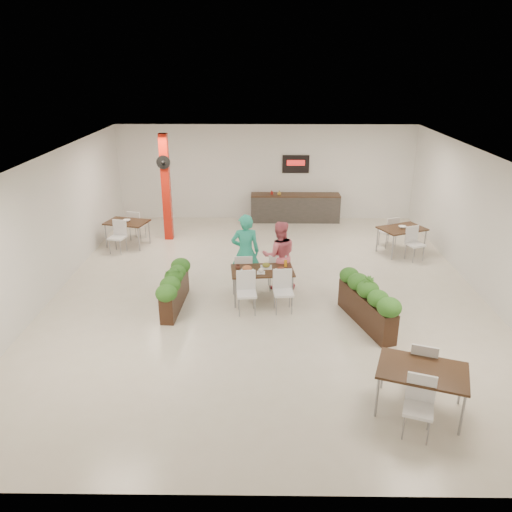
{
  "coord_description": "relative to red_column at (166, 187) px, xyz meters",
  "views": [
    {
      "loc": [
        -0.14,
        -10.78,
        5.15
      ],
      "look_at": [
        -0.26,
        -0.47,
        1.1
      ],
      "focal_mm": 35.0,
      "sensor_mm": 36.0,
      "label": 1
    }
  ],
  "objects": [
    {
      "name": "main_table",
      "position": [
        2.87,
        -4.23,
        -1.01
      ],
      "size": [
        1.47,
        1.73,
        0.92
      ],
      "rotation": [
        0.0,
        0.0,
        0.1
      ],
      "color": "black",
      "rests_on": "ground"
    },
    {
      "name": "diner_woman",
      "position": [
        3.28,
        -3.57,
        -0.8
      ],
      "size": [
        0.88,
        0.72,
        1.69
      ],
      "primitive_type": "imported",
      "rotation": [
        0.0,
        0.0,
        3.24
      ],
      "color": "#E36477",
      "rests_on": "ground"
    },
    {
      "name": "diner_man",
      "position": [
        2.48,
        -3.57,
        -0.71
      ],
      "size": [
        0.72,
        0.51,
        1.86
      ],
      "primitive_type": "imported",
      "rotation": [
        0.0,
        0.0,
        3.24
      ],
      "color": "#28B08F",
      "rests_on": "ground"
    },
    {
      "name": "planter_left",
      "position": [
        0.94,
        -4.58,
        -1.14
      ],
      "size": [
        0.47,
        1.85,
        0.97
      ],
      "rotation": [
        0.0,
        0.0,
        1.52
      ],
      "color": "black",
      "rests_on": "ground"
    },
    {
      "name": "ground",
      "position": [
        3.0,
        -3.79,
        -1.64
      ],
      "size": [
        12.0,
        12.0,
        0.0
      ],
      "primitive_type": "plane",
      "color": "beige",
      "rests_on": "ground"
    },
    {
      "name": "red_column",
      "position": [
        0.0,
        0.0,
        0.0
      ],
      "size": [
        0.4,
        0.41,
        3.2
      ],
      "color": "red",
      "rests_on": "ground"
    },
    {
      "name": "room_shell",
      "position": [
        3.0,
        -3.79,
        0.36
      ],
      "size": [
        10.1,
        12.1,
        3.22
      ],
      "color": "white",
      "rests_on": "ground"
    },
    {
      "name": "planter_right",
      "position": [
        5.04,
        -5.32,
        -1.14
      ],
      "size": [
        0.9,
        1.97,
        1.07
      ],
      "rotation": [
        0.0,
        0.0,
        1.88
      ],
      "color": "black",
      "rests_on": "ground"
    },
    {
      "name": "service_counter",
      "position": [
        4.0,
        1.86,
        -1.15
      ],
      "size": [
        3.0,
        0.64,
        2.2
      ],
      "color": "#2D2A28",
      "rests_on": "ground"
    },
    {
      "name": "side_table_b",
      "position": [
        6.83,
        -1.15,
        -1.01
      ],
      "size": [
        1.46,
        1.65,
        0.92
      ],
      "rotation": [
        0.0,
        0.0,
        0.42
      ],
      "color": "black",
      "rests_on": "ground"
    },
    {
      "name": "side_table_a",
      "position": [
        -1.1,
        -0.64,
        -1.01
      ],
      "size": [
        1.34,
        1.67,
        0.92
      ],
      "rotation": [
        0.0,
        0.0,
        -0.25
      ],
      "color": "black",
      "rests_on": "ground"
    },
    {
      "name": "side_table_c",
      "position": [
        5.33,
        -8.09,
        -1.01
      ],
      "size": [
        1.55,
        1.67,
        0.92
      ],
      "rotation": [
        0.0,
        0.0,
        -0.34
      ],
      "color": "black",
      "rests_on": "ground"
    }
  ]
}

